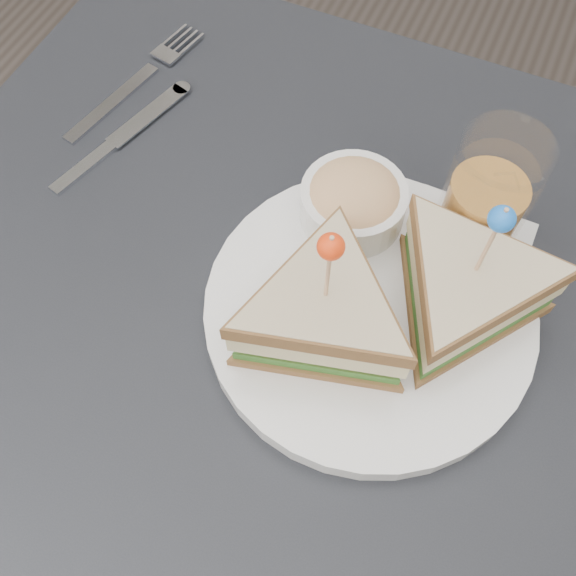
# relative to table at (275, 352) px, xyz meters

# --- Properties ---
(ground_plane) EXTENTS (3.50, 3.50, 0.00)m
(ground_plane) POSITION_rel_table_xyz_m (0.00, 0.00, -0.67)
(ground_plane) COLOR #3F3833
(table) EXTENTS (0.80, 0.80, 0.75)m
(table) POSITION_rel_table_xyz_m (0.00, 0.00, 0.00)
(table) COLOR black
(table) RESTS_ON ground
(plate_meal) EXTENTS (0.36, 0.36, 0.17)m
(plate_meal) POSITION_rel_table_xyz_m (0.09, 0.04, 0.12)
(plate_meal) COLOR white
(plate_meal) RESTS_ON table
(cutlery_fork) EXTENTS (0.07, 0.21, 0.01)m
(cutlery_fork) POSITION_rel_table_xyz_m (-0.26, 0.21, 0.08)
(cutlery_fork) COLOR silver
(cutlery_fork) RESTS_ON table
(cutlery_knife) EXTENTS (0.07, 0.19, 0.01)m
(cutlery_knife) POSITION_rel_table_xyz_m (-0.24, 0.12, 0.08)
(cutlery_knife) COLOR silver
(cutlery_knife) RESTS_ON table
(drink_set) EXTENTS (0.12, 0.12, 0.15)m
(drink_set) POSITION_rel_table_xyz_m (0.14, 0.14, 0.14)
(drink_set) COLOR silver
(drink_set) RESTS_ON table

